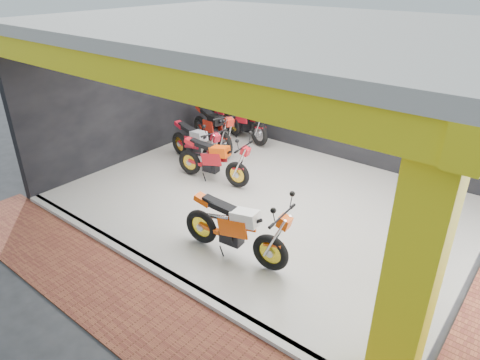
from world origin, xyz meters
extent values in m
plane|color=#2D2D30|center=(0.00, 0.00, 0.00)|extent=(80.00, 80.00, 0.00)
cube|color=white|center=(0.00, 2.00, 0.05)|extent=(8.00, 6.00, 0.10)
cube|color=beige|center=(0.00, 2.00, 3.60)|extent=(8.40, 6.40, 0.20)
cube|color=black|center=(0.00, 5.10, 1.75)|extent=(8.20, 0.20, 3.50)
cube|color=black|center=(-4.10, 2.00, 1.75)|extent=(0.20, 6.20, 3.50)
cube|color=yellow|center=(3.75, -0.75, 1.75)|extent=(0.50, 0.50, 3.50)
cube|color=yellow|center=(0.00, -1.00, 3.30)|extent=(8.40, 0.30, 0.40)
cube|color=white|center=(0.00, -1.02, 0.05)|extent=(8.00, 0.20, 0.10)
cube|color=brown|center=(0.00, -1.80, 0.01)|extent=(9.00, 1.40, 0.03)
camera|label=1|loc=(4.54, -4.59, 4.54)|focal=32.00mm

